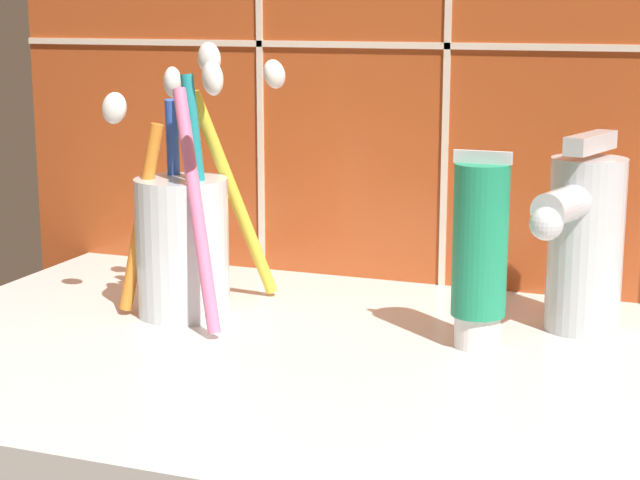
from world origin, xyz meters
TOP-DOWN VIEW (x-y plane):
  - sink_counter at (0.00, 0.00)cm, footprint 61.91×39.27cm
  - toothbrush_cup at (-13.55, 4.71)cm, footprint 11.56×14.66cm
  - toothpaste_tube at (7.58, 4.65)cm, footprint 3.68×3.51cm
  - sink_faucet at (13.26, 10.46)cm, footprint 5.31×10.56cm

SIDE VIEW (x-z plane):
  - sink_counter at x=0.00cm, z-range 0.00..2.00cm
  - toothbrush_cup at x=-13.55cm, z-range -1.82..17.52cm
  - toothpaste_tube at x=7.58cm, z-range 1.90..14.65cm
  - sink_faucet at x=13.26cm, z-range 1.78..15.16cm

